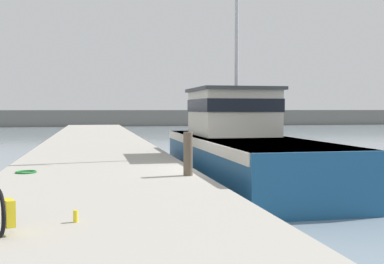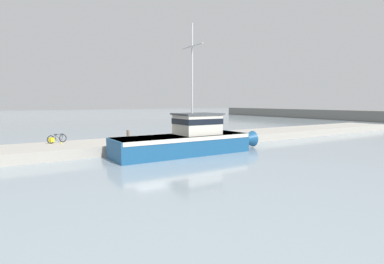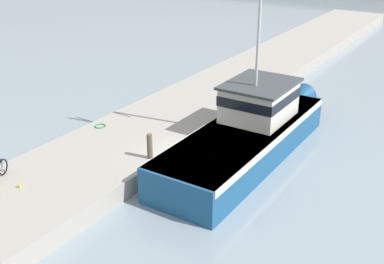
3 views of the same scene
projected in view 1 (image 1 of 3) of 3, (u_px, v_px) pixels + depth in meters
ground_plane at (234, 197)px, 13.91m from camera, size 320.00×320.00×0.00m
dock_pier at (100, 187)px, 13.11m from camera, size 5.37×80.00×0.82m
far_shoreline at (304, 117)px, 78.55m from camera, size 180.00×5.00×2.38m
fishing_boat_main at (239, 146)px, 17.07m from camera, size 3.46×13.47×10.51m
mooring_post at (188, 154)px, 12.41m from camera, size 0.24×0.24×1.13m
hose_coil at (26, 172)px, 12.96m from camera, size 0.56×0.56×0.05m
water_bottle_by_bike at (76, 216)px, 7.30m from camera, size 0.07×0.07×0.18m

